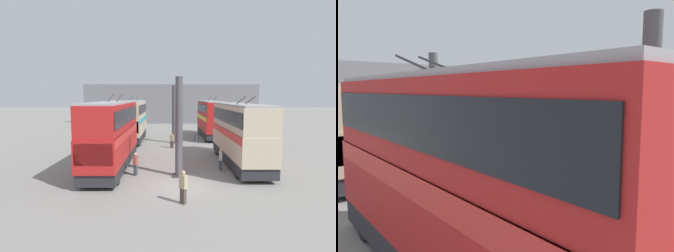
{
  "view_description": "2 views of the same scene",
  "coord_description": "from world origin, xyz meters",
  "views": [
    {
      "loc": [
        -15.71,
        0.8,
        5.62
      ],
      "look_at": [
        8.54,
        0.75,
        2.88
      ],
      "focal_mm": 28.0,
      "sensor_mm": 36.0,
      "label": 1
    },
    {
      "loc": [
        -2.29,
        9.0,
        4.83
      ],
      "look_at": [
        10.6,
        -1.45,
        2.97
      ],
      "focal_mm": 35.0,
      "sensor_mm": 36.0,
      "label": 2
    }
  ],
  "objects": [
    {
      "name": "ground_plane",
      "position": [
        0.0,
        0.0,
        0.0
      ],
      "size": [
        240.0,
        240.0,
        0.0
      ],
      "primitive_type": "plane",
      "color": "gray"
    },
    {
      "name": "depot_back_wall",
      "position": [
        38.46,
        0.0,
        4.04
      ],
      "size": [
        0.5,
        36.0,
        8.08
      ],
      "color": "slate",
      "rests_on": "ground_plane"
    },
    {
      "name": "support_column_near",
      "position": [
        2.36,
        0.0,
        3.36
      ],
      "size": [
        0.94,
        0.94,
        6.98
      ],
      "color": "#4C4C51",
      "rests_on": "ground_plane"
    },
    {
      "name": "support_column_far",
      "position": [
        15.64,
        0.0,
        3.36
      ],
      "size": [
        0.94,
        0.94,
        6.98
      ],
      "color": "#4C4C51",
      "rests_on": "ground_plane"
    },
    {
      "name": "bus_left_near",
      "position": [
        5.48,
        -5.11,
        2.86
      ],
      "size": [
        10.45,
        2.54,
        5.65
      ],
      "color": "black",
      "rests_on": "ground_plane"
    },
    {
      "name": "bus_left_far",
      "position": [
        20.04,
        -5.11,
        2.85
      ],
      "size": [
        9.72,
        2.54,
        5.62
      ],
      "color": "black",
      "rests_on": "ground_plane"
    },
    {
      "name": "bus_right_near",
      "position": [
        4.54,
        5.11,
        2.95
      ],
      "size": [
        10.89,
        2.54,
        5.83
      ],
      "color": "black",
      "rests_on": "ground_plane"
    },
    {
      "name": "bus_right_far",
      "position": [
        17.15,
        5.11,
        2.89
      ],
      "size": [
        9.35,
        2.54,
        5.71
      ],
      "color": "black",
      "rests_on": "ground_plane"
    },
    {
      "name": "person_aisle_foreground",
      "position": [
        -2.46,
        -0.02,
        0.95
      ],
      "size": [
        0.47,
        0.46,
        1.79
      ],
      "rotation": [
        0.0,
        0.0,
        5.45
      ],
      "color": "#473D33",
      "rests_on": "ground_plane"
    },
    {
      "name": "person_by_right_row",
      "position": [
        2.52,
        3.09,
        0.87
      ],
      "size": [
        0.47,
        0.35,
        1.65
      ],
      "rotation": [
        0.0,
        0.0,
        1.29
      ],
      "color": "#384251",
      "rests_on": "ground_plane"
    },
    {
      "name": "person_by_left_row",
      "position": [
        3.95,
        -3.27,
        0.85
      ],
      "size": [
        0.45,
        0.3,
        1.62
      ],
      "rotation": [
        0.0,
        0.0,
        1.41
      ],
      "color": "#384251",
      "rests_on": "ground_plane"
    },
    {
      "name": "person_aisle_midway",
      "position": [
        12.56,
        0.32,
        0.85
      ],
      "size": [
        0.39,
        0.48,
        1.61
      ],
      "rotation": [
        0.0,
        0.0,
        5.87
      ],
      "color": "#473D33",
      "rests_on": "ground_plane"
    },
    {
      "name": "oil_drum",
      "position": [
        16.09,
        -2.78,
        0.43
      ],
      "size": [
        0.55,
        0.55,
        0.86
      ],
      "color": "#424C56",
      "rests_on": "ground_plane"
    }
  ]
}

